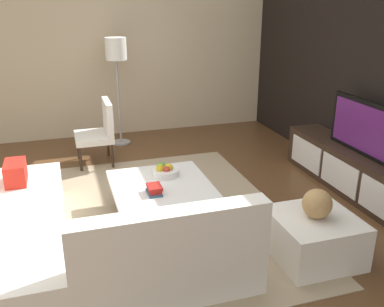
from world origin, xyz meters
name	(u,v)px	position (x,y,z in m)	size (l,w,h in m)	color
ground_plane	(154,222)	(0.00, 0.00, 0.00)	(14.00, 14.00, 0.00)	brown
side_wall_left	(120,48)	(-3.20, 0.20, 1.40)	(0.12, 5.20, 2.80)	beige
area_rug	(152,217)	(-0.10, 0.00, 0.01)	(3.32, 2.69, 0.01)	tan
media_console	(355,173)	(0.00, 2.40, 0.25)	(2.32, 0.45, 0.50)	#332319
television	(362,127)	(0.00, 2.40, 0.81)	(1.02, 0.06, 0.61)	black
sectional_couch	(64,237)	(0.50, -0.89, 0.27)	(2.35, 2.31, 0.80)	white
coffee_table	(161,199)	(-0.10, 0.10, 0.20)	(1.02, 0.99, 0.38)	#332319
accent_chair_near	(100,129)	(-1.85, -0.32, 0.49)	(0.57, 0.49, 0.87)	#332319
floor_lamp	(116,56)	(-2.61, 0.06, 1.35)	(0.31, 0.31, 1.61)	#A5A5AA
ottoman	(313,237)	(1.03, 1.20, 0.20)	(0.70, 0.70, 0.40)	white
fruit_bowl	(165,171)	(-0.28, 0.19, 0.44)	(0.28, 0.28, 0.14)	silver
decorative_ball	(317,204)	(1.03, 1.20, 0.53)	(0.26, 0.26, 0.26)	#AD8451
book_stack	(154,190)	(0.12, -0.01, 0.42)	(0.20, 0.14, 0.08)	#2D516B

